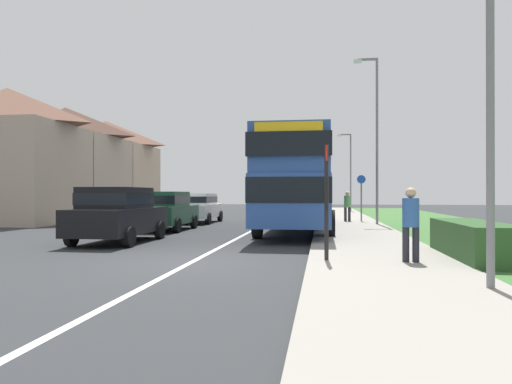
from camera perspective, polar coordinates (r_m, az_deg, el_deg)
ground_plane at (r=10.78m, az=-7.85°, el=-8.42°), size 120.00×120.00×0.00m
lane_marking_centre at (r=18.56m, az=-1.07°, el=-4.97°), size 0.14×60.00×0.01m
pavement_near_side at (r=16.39m, az=12.52°, el=-5.40°), size 3.20×68.00×0.12m
grass_verge_seaward at (r=17.27m, az=26.95°, el=-5.18°), size 6.00×68.00×0.08m
roadside_hedge at (r=11.80m, az=24.75°, el=-5.49°), size 1.10×3.74×0.90m
double_decker_bus at (r=19.35m, az=5.08°, el=1.56°), size 2.80×11.25×3.70m
parked_car_black at (r=15.53m, az=-16.27°, el=-2.39°), size 1.97×4.18×1.74m
parked_car_dark_green at (r=20.29m, az=-10.91°, el=-2.04°), size 2.00×3.98×1.63m
parked_car_white at (r=25.33m, az=-6.96°, el=-1.76°), size 1.92×4.47×1.56m
pedestrian_at_stop at (r=10.36m, az=18.13°, el=-3.33°), size 0.34×0.34×1.67m
pedestrian_walking_away at (r=25.00m, az=10.94°, el=-1.52°), size 0.34×0.34×1.67m
bus_stop_sign at (r=10.27m, az=8.48°, el=-0.21°), size 0.09×0.52×2.60m
cycle_route_sign at (r=25.24m, az=12.56°, el=-0.48°), size 0.44×0.08×2.52m
street_lamp_mid at (r=23.24m, az=14.12°, el=7.19°), size 1.14×0.20×7.97m
street_lamp_far at (r=40.00m, az=11.15°, el=3.00°), size 1.14×0.20×6.52m
house_terrace_far_side at (r=32.71m, az=-21.98°, el=3.29°), size 6.74×16.88×7.09m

